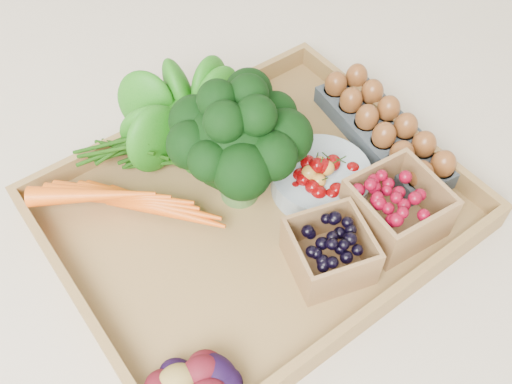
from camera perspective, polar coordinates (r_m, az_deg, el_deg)
ground at (r=0.83m, az=0.00°, el=-2.54°), size 4.00×4.00×0.00m
tray at (r=0.83m, az=0.00°, el=-2.24°), size 0.55×0.45×0.01m
carrots at (r=0.82m, az=-11.59°, el=-0.97°), size 0.20×0.14×0.05m
lettuce at (r=0.86m, az=-6.83°, el=8.00°), size 0.14×0.14×0.14m
broccoli at (r=0.78m, az=-1.76°, el=3.07°), size 0.19×0.19×0.15m
cherry_bowl at (r=0.84m, az=6.47°, el=1.28°), size 0.15×0.15×0.04m
egg_carton at (r=0.92m, az=12.60°, el=5.68°), size 0.13×0.27×0.03m
punnet_blackberry at (r=0.75m, az=7.36°, el=-5.85°), size 0.12×0.12×0.07m
punnet_raspberry at (r=0.80m, az=13.89°, el=-1.55°), size 0.12×0.12×0.08m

